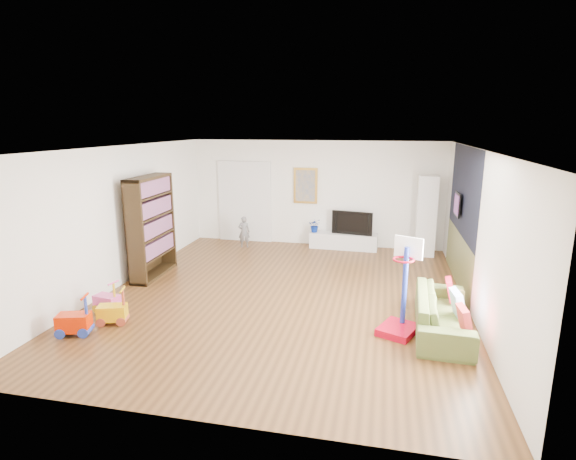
% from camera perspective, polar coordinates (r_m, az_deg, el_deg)
% --- Properties ---
extents(floor, '(6.50, 7.50, 0.00)m').
position_cam_1_polar(floor, '(8.43, -0.58, -8.24)').
color(floor, brown).
rests_on(floor, ground).
extents(ceiling, '(6.50, 7.50, 0.00)m').
position_cam_1_polar(ceiling, '(7.86, -0.63, 10.41)').
color(ceiling, white).
rests_on(ceiling, ground).
extents(wall_back, '(6.50, 0.00, 2.70)m').
position_cam_1_polar(wall_back, '(11.66, 3.48, 4.65)').
color(wall_back, white).
rests_on(wall_back, ground).
extents(wall_front, '(6.50, 0.00, 2.70)m').
position_cam_1_polar(wall_front, '(4.61, -11.08, -9.19)').
color(wall_front, silver).
rests_on(wall_front, ground).
extents(wall_left, '(0.00, 7.50, 2.70)m').
position_cam_1_polar(wall_left, '(9.30, -20.54, 1.62)').
color(wall_left, silver).
rests_on(wall_left, ground).
extents(wall_right, '(0.00, 7.50, 2.70)m').
position_cam_1_polar(wall_right, '(7.99, 22.77, -0.37)').
color(wall_right, white).
rests_on(wall_right, ground).
extents(navy_accent, '(0.01, 3.20, 1.70)m').
position_cam_1_polar(navy_accent, '(9.26, 21.44, 4.64)').
color(navy_accent, black).
rests_on(navy_accent, wall_right).
extents(olive_wainscot, '(0.01, 3.20, 1.00)m').
position_cam_1_polar(olive_wainscot, '(9.53, 20.76, -3.40)').
color(olive_wainscot, brown).
rests_on(olive_wainscot, wall_right).
extents(doorway, '(1.45, 0.06, 2.10)m').
position_cam_1_polar(doorway, '(12.10, -5.51, 3.49)').
color(doorway, white).
rests_on(doorway, ground).
extents(painting_back, '(0.62, 0.06, 0.92)m').
position_cam_1_polar(painting_back, '(11.64, 2.24, 5.64)').
color(painting_back, gold).
rests_on(painting_back, wall_back).
extents(artwork_right, '(0.04, 0.56, 0.46)m').
position_cam_1_polar(artwork_right, '(9.49, 20.72, 3.05)').
color(artwork_right, '#7F3F8C').
rests_on(artwork_right, wall_right).
extents(media_console, '(1.72, 0.49, 0.40)m').
position_cam_1_polar(media_console, '(11.52, 7.05, -1.39)').
color(media_console, silver).
rests_on(media_console, ground).
extents(tall_cabinet, '(0.46, 0.46, 1.93)m').
position_cam_1_polar(tall_cabinet, '(11.19, 17.16, 1.71)').
color(tall_cabinet, white).
rests_on(tall_cabinet, ground).
extents(bookshelf, '(0.42, 1.44, 2.08)m').
position_cam_1_polar(bookshelf, '(9.64, -16.96, 0.40)').
color(bookshelf, black).
rests_on(bookshelf, ground).
extents(sofa, '(0.89, 2.04, 0.58)m').
position_cam_1_polar(sofa, '(7.35, 19.08, -9.90)').
color(sofa, '#5B6C31').
rests_on(sofa, ground).
extents(basketball_hoop, '(0.71, 0.77, 1.47)m').
position_cam_1_polar(basketball_hoop, '(6.91, 14.09, -7.08)').
color(basketball_hoop, '#B2031C').
rests_on(basketball_hoop, ground).
extents(ride_on_yellow, '(0.49, 0.39, 0.58)m').
position_cam_1_polar(ride_on_yellow, '(7.71, -21.47, -9.03)').
color(ride_on_yellow, '#E9AA05').
rests_on(ride_on_yellow, ground).
extents(ride_on_orange, '(0.53, 0.41, 0.62)m').
position_cam_1_polar(ride_on_orange, '(7.54, -25.63, -9.77)').
color(ride_on_orange, red).
rests_on(ride_on_orange, ground).
extents(ride_on_pink, '(0.45, 0.32, 0.55)m').
position_cam_1_polar(ride_on_pink, '(8.21, -22.06, -7.81)').
color(ride_on_pink, '#DE4898').
rests_on(ride_on_pink, ground).
extents(child, '(0.33, 0.26, 0.81)m').
position_cam_1_polar(child, '(11.56, -5.61, -0.23)').
color(child, slate).
rests_on(child, ground).
extents(tv, '(1.04, 0.31, 0.59)m').
position_cam_1_polar(tv, '(11.40, 8.26, 0.98)').
color(tv, black).
rests_on(tv, media_console).
extents(vase_plant, '(0.35, 0.31, 0.35)m').
position_cam_1_polar(vase_plant, '(11.50, 3.44, 0.59)').
color(vase_plant, navy).
rests_on(vase_plant, media_console).
extents(pillow_left, '(0.14, 0.38, 0.37)m').
position_cam_1_polar(pillow_left, '(6.78, 21.50, -10.54)').
color(pillow_left, '#B02A2C').
rests_on(pillow_left, sofa).
extents(pillow_center, '(0.16, 0.42, 0.41)m').
position_cam_1_polar(pillow_center, '(7.30, 20.74, -8.77)').
color(pillow_center, white).
rests_on(pillow_center, sofa).
extents(pillow_right, '(0.12, 0.35, 0.35)m').
position_cam_1_polar(pillow_right, '(7.86, 19.93, -7.11)').
color(pillow_right, red).
rests_on(pillow_right, sofa).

